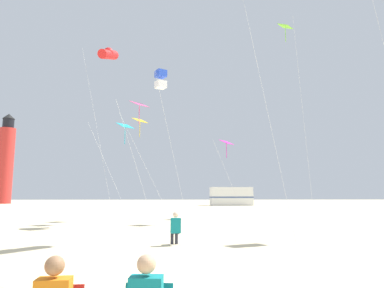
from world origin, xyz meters
TOP-DOWN VIEW (x-y plane):
  - kite_flyer_standing at (0.94, 6.16)m, footprint 0.38×0.54m
  - kite_diamond_magenta at (4.66, 19.66)m, footprint 2.30×1.76m
  - kite_diamond_gold at (-1.73, 18.05)m, footprint 3.46×2.99m
  - kite_diamond_rainbow at (-1.30, 13.52)m, footprint 2.28×1.80m
  - kite_diamond_lime at (8.88, 17.28)m, footprint 2.11×2.11m
  - kite_diamond_cyan at (-2.43, 15.48)m, footprint 3.03×2.73m
  - kite_tube_scarlet at (-4.30, 18.72)m, footprint 2.75×2.94m
  - kite_box_blue at (-0.11, 14.63)m, footprint 2.15×2.15m
  - lighthouse_distant at (-31.19, 59.17)m, footprint 2.80×2.80m
  - rv_van_white at (9.12, 47.54)m, footprint 6.57×2.71m

SIDE VIEW (x-z plane):
  - kite_flyer_standing at x=0.94m, z-range 0.03..1.19m
  - rv_van_white at x=9.12m, z-range -0.01..2.79m
  - kite_diamond_magenta at x=4.66m, z-range 2.55..8.43m
  - kite_diamond_cyan at x=-2.43m, z-range 2.73..9.03m
  - kite_diamond_gold at x=-1.73m, z-range 3.13..10.33m
  - kite_diamond_rainbow at x=-1.30m, z-range 3.15..10.36m
  - lighthouse_distant at x=-31.19m, z-range -0.56..16.24m
  - kite_box_blue at x=-0.11m, z-range 4.14..13.61m
  - kite_tube_scarlet at x=-4.30m, z-range 5.75..18.65m
  - kite_diamond_lime at x=8.88m, z-range 6.12..20.28m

